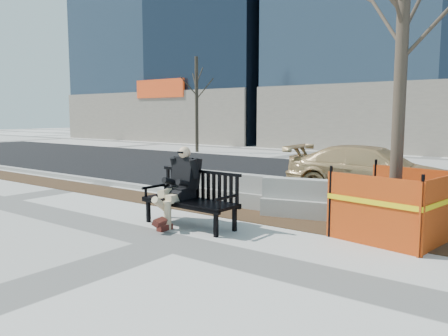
{
  "coord_description": "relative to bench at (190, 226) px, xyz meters",
  "views": [
    {
      "loc": [
        5.3,
        -5.53,
        2.22
      ],
      "look_at": [
        -0.08,
        1.63,
        1.14
      ],
      "focal_mm": 36.02,
      "sensor_mm": 36.0,
      "label": 1
    }
  ],
  "objects": [
    {
      "name": "curb",
      "position": [
        0.48,
        2.52,
        0.06
      ],
      "size": [
        60.0,
        0.25,
        0.12
      ],
      "primitive_type": "cube",
      "color": "#9E9B93",
      "rests_on": "ground"
    },
    {
      "name": "far_tree_left",
      "position": [
        -11.37,
        13.61,
        0.0
      ],
      "size": [
        2.31,
        2.31,
        5.96
      ],
      "primitive_type": null,
      "rotation": [
        0.0,
        0.0,
        -0.05
      ],
      "color": "#3F3628",
      "rests_on": "ground"
    },
    {
      "name": "mulch_strip",
      "position": [
        0.48,
        1.57,
        0.0
      ],
      "size": [
        40.0,
        1.2,
        0.02
      ],
      "primitive_type": "cube",
      "color": "#47301C",
      "rests_on": "ground"
    },
    {
      "name": "tree_fence",
      "position": [
        3.47,
        1.62,
        0.0
      ],
      "size": [
        3.0,
        3.0,
        6.51
      ],
      "primitive_type": null,
      "rotation": [
        0.0,
        0.0,
        -0.17
      ],
      "color": "#D74B13",
      "rests_on": "ground"
    },
    {
      "name": "jersey_barrier_left",
      "position": [
        -0.65,
        2.24,
        0.0
      ],
      "size": [
        2.8,
        0.65,
        0.8
      ],
      "primitive_type": null,
      "rotation": [
        0.0,
        0.0,
        0.03
      ],
      "color": "gray",
      "rests_on": "ground"
    },
    {
      "name": "seated_man",
      "position": [
        -0.28,
        0.07,
        0.0
      ],
      "size": [
        0.71,
        1.14,
        1.56
      ],
      "primitive_type": null,
      "rotation": [
        0.0,
        0.0,
        -0.04
      ],
      "color": "black",
      "rests_on": "ground"
    },
    {
      "name": "bench",
      "position": [
        0.0,
        0.0,
        0.0
      ],
      "size": [
        2.12,
        0.83,
        1.12
      ],
      "primitive_type": null,
      "rotation": [
        0.0,
        0.0,
        -0.04
      ],
      "color": "black",
      "rests_on": "ground"
    },
    {
      "name": "sedan",
      "position": [
        1.76,
        5.49,
        0.0
      ],
      "size": [
        4.79,
        2.18,
        1.36
      ],
      "primitive_type": "imported",
      "rotation": [
        0.0,
        0.0,
        1.63
      ],
      "color": "tan",
      "rests_on": "ground"
    },
    {
      "name": "ground",
      "position": [
        0.48,
        -1.03,
        0.0
      ],
      "size": [
        120.0,
        120.0,
        0.0
      ],
      "primitive_type": "plane",
      "color": "beige",
      "rests_on": "ground"
    },
    {
      "name": "asphalt_street",
      "position": [
        0.48,
        7.77,
        0.0
      ],
      "size": [
        60.0,
        10.4,
        0.01
      ],
      "primitive_type": "cube",
      "color": "black",
      "rests_on": "ground"
    },
    {
      "name": "jersey_barrier_right",
      "position": [
        1.98,
        2.24,
        0.0
      ],
      "size": [
        2.99,
        1.28,
        0.84
      ],
      "primitive_type": null,
      "rotation": [
        0.0,
        0.0,
        0.24
      ],
      "color": "#9D9B93",
      "rests_on": "ground"
    }
  ]
}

